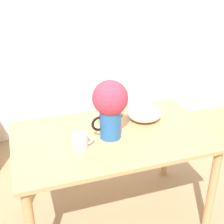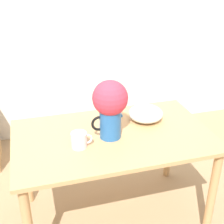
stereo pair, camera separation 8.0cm
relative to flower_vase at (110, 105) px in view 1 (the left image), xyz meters
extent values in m
cube|color=silver|center=(-0.14, 1.50, 0.29)|extent=(8.00, 0.05, 2.60)
cube|color=tan|center=(0.03, 0.02, -0.26)|extent=(1.40, 0.84, 0.03)
cylinder|color=tan|center=(0.67, -0.34, -0.65)|extent=(0.06, 0.06, 0.73)
cylinder|color=tan|center=(-0.62, 0.38, -0.65)|extent=(0.06, 0.06, 0.73)
cylinder|color=tan|center=(0.67, 0.38, -0.65)|extent=(0.06, 0.06, 0.73)
cylinder|color=#235B9E|center=(0.00, 0.00, -0.14)|extent=(0.15, 0.15, 0.21)
cone|color=#235B9E|center=(0.06, 0.00, -0.07)|extent=(0.05, 0.05, 0.05)
torus|color=black|center=(-0.08, 0.00, -0.13)|extent=(0.11, 0.02, 0.11)
sphere|color=#3D7033|center=(0.00, 0.00, 0.01)|extent=(0.18, 0.18, 0.18)
sphere|color=#CC3347|center=(0.00, 0.00, 0.05)|extent=(0.24, 0.24, 0.24)
cylinder|color=silver|center=(-0.23, -0.07, -0.20)|extent=(0.10, 0.10, 0.11)
torus|color=silver|center=(-0.18, -0.07, -0.20)|extent=(0.07, 0.01, 0.07)
ellipsoid|color=silver|center=(0.33, 0.16, -0.19)|extent=(0.26, 0.26, 0.11)
camera|label=1|loc=(-0.58, -1.78, 0.89)|focal=50.00mm
camera|label=2|loc=(-0.50, -1.81, 0.89)|focal=50.00mm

